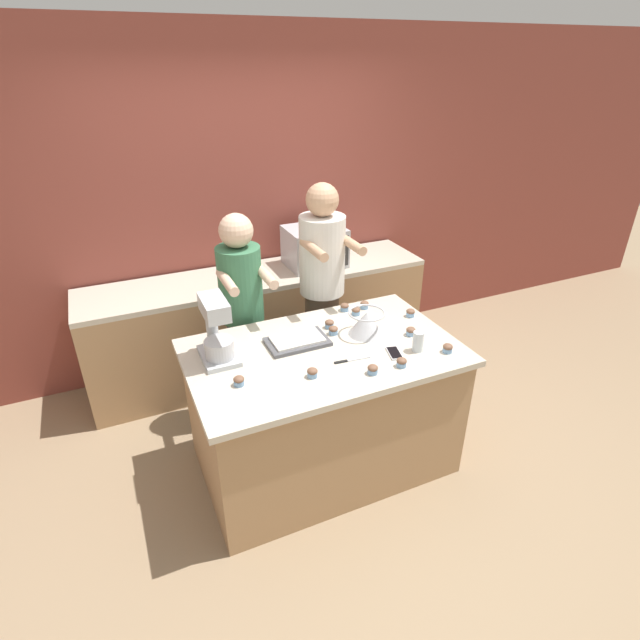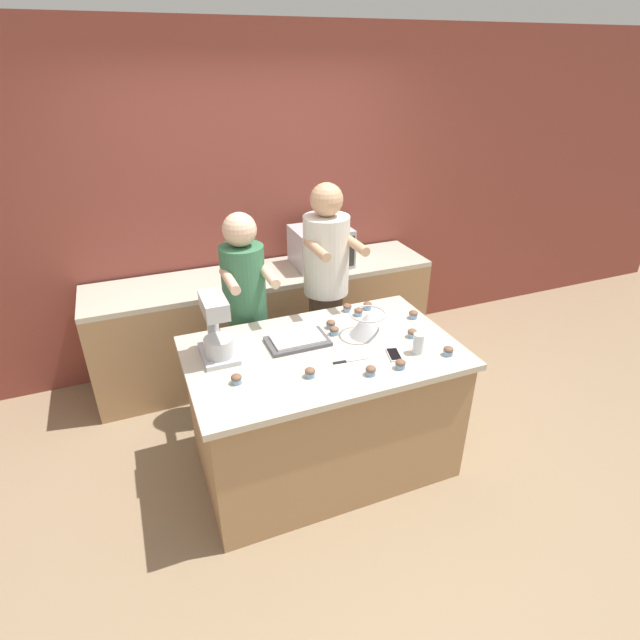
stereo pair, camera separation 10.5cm
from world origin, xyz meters
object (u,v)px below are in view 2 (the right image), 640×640
(stand_mixer, at_px, (216,331))
(mixing_bowl, at_px, (367,323))
(knife, at_px, (349,361))
(cupcake_5, at_px, (236,379))
(microwave_oven, at_px, (321,247))
(cupcake_2, at_px, (400,364))
(cell_phone, at_px, (394,355))
(cupcake_9, at_px, (310,372))
(person_left, at_px, (246,315))
(cupcake_11, at_px, (331,324))
(drinking_glass, at_px, (418,343))
(cupcake_10, at_px, (334,330))
(baking_tray, at_px, (298,341))
(cupcake_1, at_px, (412,333))
(person_right, at_px, (326,293))
(cupcake_0, at_px, (448,351))
(cupcake_8, at_px, (347,307))
(cupcake_3, at_px, (358,312))
(cupcake_4, at_px, (368,306))
(cupcake_7, at_px, (413,314))
(cupcake_6, at_px, (371,371))

(stand_mixer, xyz_separation_m, mixing_bowl, (0.92, -0.10, -0.09))
(knife, bearing_deg, cupcake_5, 177.28)
(microwave_oven, xyz_separation_m, cupcake_2, (-0.17, -1.61, -0.14))
(cell_phone, bearing_deg, mixing_bowl, 97.57)
(cupcake_5, height_order, cupcake_9, same)
(person_left, bearing_deg, cupcake_11, -45.93)
(drinking_glass, distance_m, cupcake_10, 0.54)
(baking_tray, bearing_deg, knife, -56.42)
(baking_tray, bearing_deg, cupcake_1, -15.97)
(cupcake_2, bearing_deg, cupcake_1, 48.66)
(knife, relative_size, cupcake_10, 3.73)
(knife, bearing_deg, drinking_glass, -8.74)
(person_right, bearing_deg, cell_phone, -86.60)
(cupcake_0, distance_m, cupcake_5, 1.24)
(cupcake_9, bearing_deg, cupcake_8, 50.94)
(person_left, distance_m, person_right, 0.61)
(knife, distance_m, cupcake_3, 0.59)
(baking_tray, height_order, cupcake_2, cupcake_2)
(baking_tray, relative_size, microwave_oven, 0.81)
(cupcake_0, distance_m, cupcake_4, 0.74)
(person_left, distance_m, microwave_oven, 1.00)
(stand_mixer, bearing_deg, drinking_glass, -20.07)
(cell_phone, distance_m, cupcake_1, 0.26)
(cupcake_0, bearing_deg, knife, 164.92)
(baking_tray, height_order, cupcake_7, cupcake_7)
(cupcake_2, distance_m, cupcake_3, 0.68)
(knife, relative_size, cupcake_7, 3.73)
(baking_tray, relative_size, cupcake_0, 6.36)
(cupcake_4, bearing_deg, cupcake_0, -76.60)
(cupcake_0, relative_size, cupcake_5, 1.00)
(cupcake_11, bearing_deg, microwave_oven, 71.25)
(cupcake_3, bearing_deg, cupcake_11, -159.54)
(cupcake_3, bearing_deg, cupcake_2, -95.43)
(stand_mixer, bearing_deg, cupcake_2, -29.00)
(mixing_bowl, distance_m, knife, 0.35)
(person_right, height_order, cupcake_3, person_right)
(mixing_bowl, xyz_separation_m, cupcake_1, (0.25, -0.13, -0.05))
(stand_mixer, relative_size, microwave_oven, 0.84)
(drinking_glass, xyz_separation_m, cupcake_2, (-0.18, -0.11, -0.03))
(microwave_oven, xyz_separation_m, cupcake_1, (0.08, -1.33, -0.14))
(cupcake_6, bearing_deg, cupcake_10, 90.81)
(cupcake_11, bearing_deg, cupcake_6, -90.62)
(cupcake_11, bearing_deg, cupcake_10, -98.67)
(cupcake_7, bearing_deg, cupcake_4, 133.79)
(cupcake_5, bearing_deg, baking_tray, 31.57)
(drinking_glass, relative_size, cupcake_8, 2.12)
(microwave_oven, relative_size, cupcake_0, 7.84)
(microwave_oven, xyz_separation_m, cell_phone, (-0.13, -1.48, -0.16))
(drinking_glass, relative_size, cupcake_7, 2.12)
(person_right, relative_size, stand_mixer, 4.37)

